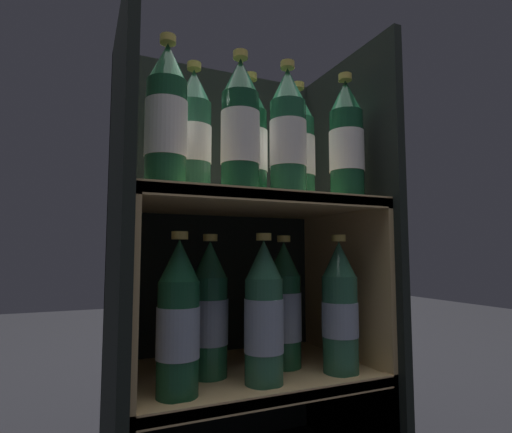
{
  "coord_description": "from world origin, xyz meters",
  "views": [
    {
      "loc": [
        -0.34,
        -0.65,
        0.47
      ],
      "look_at": [
        0.0,
        0.12,
        0.55
      ],
      "focal_mm": 28.0,
      "sensor_mm": 36.0,
      "label": 1
    }
  ],
  "objects": [
    {
      "name": "fridge_side_left",
      "position": [
        -0.27,
        0.17,
        0.48
      ],
      "size": [
        0.02,
        0.38,
        0.97
      ],
      "primitive_type": "cube",
      "color": "black",
      "rests_on": "ground_plane"
    },
    {
      "name": "shelf_upper",
      "position": [
        0.0,
        0.17,
        0.41
      ],
      "size": [
        0.53,
        0.34,
        0.59
      ],
      "color": "tan",
      "rests_on": "ground_plane"
    },
    {
      "name": "bottle_lower_back_1",
      "position": [
        0.08,
        0.15,
        0.35
      ],
      "size": [
        0.08,
        0.08,
        0.29
      ],
      "color": "#194C2D",
      "rests_on": "shelf_lower"
    },
    {
      "name": "bottle_upper_back_1",
      "position": [
        -0.0,
        0.15,
        0.72
      ],
      "size": [
        0.08,
        0.08,
        0.29
      ],
      "color": "#144228",
      "rests_on": "shelf_upper"
    },
    {
      "name": "fridge_side_right",
      "position": [
        0.27,
        0.17,
        0.48
      ],
      "size": [
        0.02,
        0.38,
        0.97
      ],
      "primitive_type": "cube",
      "color": "black",
      "rests_on": "ground_plane"
    },
    {
      "name": "bottle_upper_back_2",
      "position": [
        0.12,
        0.15,
        0.72
      ],
      "size": [
        0.08,
        0.08,
        0.29
      ],
      "color": "#1E5638",
      "rests_on": "shelf_upper"
    },
    {
      "name": "bottle_upper_front_3",
      "position": [
        0.2,
        0.07,
        0.72
      ],
      "size": [
        0.08,
        0.08,
        0.29
      ],
      "color": "#144228",
      "rests_on": "shelf_upper"
    },
    {
      "name": "bottle_upper_front_1",
      "position": [
        -0.06,
        0.07,
        0.72
      ],
      "size": [
        0.08,
        0.08,
        0.29
      ],
      "color": "#144228",
      "rests_on": "shelf_upper"
    },
    {
      "name": "bottle_lower_front_2",
      "position": [
        0.17,
        0.07,
        0.35
      ],
      "size": [
        0.08,
        0.08,
        0.29
      ],
      "color": "#285B42",
      "rests_on": "shelf_lower"
    },
    {
      "name": "bottle_upper_front_0",
      "position": [
        -0.2,
        0.07,
        0.72
      ],
      "size": [
        0.08,
        0.08,
        0.29
      ],
      "color": "#194C2D",
      "rests_on": "shelf_upper"
    },
    {
      "name": "bottle_lower_front_1",
      "position": [
        -0.01,
        0.07,
        0.35
      ],
      "size": [
        0.08,
        0.08,
        0.29
      ],
      "color": "#285B42",
      "rests_on": "shelf_lower"
    },
    {
      "name": "bottle_upper_front_2",
      "position": [
        0.05,
        0.07,
        0.72
      ],
      "size": [
        0.08,
        0.08,
        0.29
      ],
      "color": "#1E5638",
      "rests_on": "shelf_upper"
    },
    {
      "name": "fridge_back_wall",
      "position": [
        0.0,
        0.35,
        0.48
      ],
      "size": [
        0.57,
        0.02,
        0.97
      ],
      "primitive_type": "cube",
      "color": "black",
      "rests_on": "ground_plane"
    },
    {
      "name": "bottle_lower_back_0",
      "position": [
        -0.09,
        0.15,
        0.35
      ],
      "size": [
        0.08,
        0.08,
        0.29
      ],
      "color": "#1E5638",
      "rests_on": "shelf_lower"
    },
    {
      "name": "bottle_lower_front_0",
      "position": [
        -0.17,
        0.07,
        0.35
      ],
      "size": [
        0.08,
        0.08,
        0.29
      ],
      "color": "#144228",
      "rests_on": "shelf_lower"
    },
    {
      "name": "bottle_upper_back_0",
      "position": [
        -0.13,
        0.15,
        0.72
      ],
      "size": [
        0.08,
        0.08,
        0.29
      ],
      "color": "#285B42",
      "rests_on": "shelf_upper"
    },
    {
      "name": "shelf_lower",
      "position": [
        0.0,
        0.16,
        0.18
      ],
      "size": [
        0.53,
        0.34,
        0.23
      ],
      "color": "tan",
      "rests_on": "ground_plane"
    }
  ]
}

